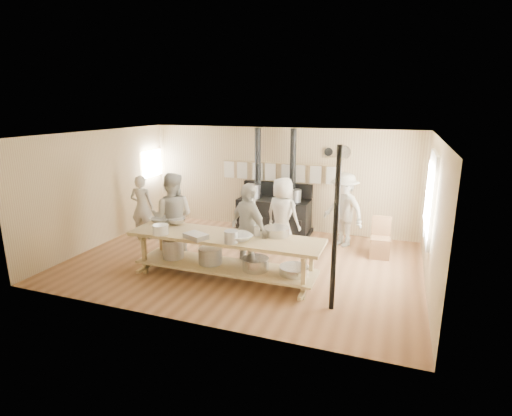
# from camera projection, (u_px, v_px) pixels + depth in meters

# --- Properties ---
(ground) EXTENTS (7.00, 7.00, 0.00)m
(ground) POSITION_uv_depth(u_px,v_px,m) (243.00, 261.00, 8.28)
(ground) COLOR brown
(ground) RESTS_ON ground
(room_shell) EXTENTS (7.00, 7.00, 7.00)m
(room_shell) POSITION_uv_depth(u_px,v_px,m) (243.00, 185.00, 7.87)
(room_shell) COLOR tan
(room_shell) RESTS_ON ground
(window_right) EXTENTS (0.09, 1.50, 1.65)m
(window_right) POSITION_uv_depth(u_px,v_px,m) (431.00, 198.00, 7.30)
(window_right) COLOR beige
(window_right) RESTS_ON ground
(left_opening) EXTENTS (0.00, 0.90, 0.90)m
(left_opening) POSITION_uv_depth(u_px,v_px,m) (152.00, 163.00, 10.83)
(left_opening) COLOR white
(left_opening) RESTS_ON ground
(stove) EXTENTS (1.90, 0.75, 2.60)m
(stove) POSITION_uv_depth(u_px,v_px,m) (274.00, 212.00, 10.07)
(stove) COLOR black
(stove) RESTS_ON ground
(towel_rail) EXTENTS (3.00, 0.04, 0.47)m
(towel_rail) POSITION_uv_depth(u_px,v_px,m) (278.00, 170.00, 10.07)
(towel_rail) COLOR tan
(towel_rail) RESTS_ON ground
(back_wall_shelf) EXTENTS (0.63, 0.14, 0.32)m
(back_wall_shelf) POSITION_uv_depth(u_px,v_px,m) (337.00, 154.00, 9.50)
(back_wall_shelf) COLOR tan
(back_wall_shelf) RESTS_ON ground
(prep_table) EXTENTS (3.60, 0.90, 0.85)m
(prep_table) POSITION_uv_depth(u_px,v_px,m) (225.00, 252.00, 7.33)
(prep_table) COLOR tan
(prep_table) RESTS_ON ground
(support_post) EXTENTS (0.08, 0.08, 2.60)m
(support_post) POSITION_uv_depth(u_px,v_px,m) (335.00, 231.00, 6.04)
(support_post) COLOR black
(support_post) RESTS_ON ground
(cook_far_left) EXTENTS (0.62, 0.47, 1.55)m
(cook_far_left) POSITION_uv_depth(u_px,v_px,m) (142.00, 207.00, 9.52)
(cook_far_left) COLOR #BAB5A4
(cook_far_left) RESTS_ON ground
(cook_left) EXTENTS (1.05, 0.92, 1.83)m
(cook_left) POSITION_uv_depth(u_px,v_px,m) (173.00, 217.00, 8.19)
(cook_left) COLOR #BAB5A4
(cook_left) RESTS_ON ground
(cook_center) EXTENTS (0.93, 0.74, 1.65)m
(cook_center) POSITION_uv_depth(u_px,v_px,m) (282.00, 215.00, 8.65)
(cook_center) COLOR #BAB5A4
(cook_center) RESTS_ON ground
(cook_right) EXTENTS (1.10, 0.94, 1.77)m
(cook_right) POSITION_uv_depth(u_px,v_px,m) (249.00, 230.00, 7.45)
(cook_right) COLOR #BAB5A4
(cook_right) RESTS_ON ground
(cook_by_window) EXTENTS (1.26, 1.13, 1.70)m
(cook_by_window) POSITION_uv_depth(u_px,v_px,m) (343.00, 210.00, 9.01)
(cook_by_window) COLOR #BAB5A4
(cook_by_window) RESTS_ON ground
(chair) EXTENTS (0.43, 0.43, 0.86)m
(chair) POSITION_uv_depth(u_px,v_px,m) (380.00, 245.00, 8.46)
(chair) COLOR brown
(chair) RESTS_ON ground
(bowl_white_a) EXTENTS (0.42, 0.42, 0.10)m
(bowl_white_a) POSITION_uv_depth(u_px,v_px,m) (161.00, 220.00, 8.04)
(bowl_white_a) COLOR white
(bowl_white_a) RESTS_ON prep_table
(bowl_steel_a) EXTENTS (0.47, 0.47, 0.11)m
(bowl_steel_a) POSITION_uv_depth(u_px,v_px,m) (177.00, 221.00, 7.92)
(bowl_steel_a) COLOR silver
(bowl_steel_a) RESTS_ON prep_table
(bowl_white_b) EXTENTS (0.63, 0.63, 0.11)m
(bowl_white_b) POSITION_uv_depth(u_px,v_px,m) (239.00, 237.00, 6.97)
(bowl_white_b) COLOR white
(bowl_white_b) RESTS_ON prep_table
(bowl_steel_b) EXTENTS (0.48, 0.48, 0.11)m
(bowl_steel_b) POSITION_uv_depth(u_px,v_px,m) (276.00, 232.00, 7.24)
(bowl_steel_b) COLOR silver
(bowl_steel_b) RESTS_ON prep_table
(roasting_pan) EXTENTS (0.48, 0.41, 0.09)m
(roasting_pan) POSITION_uv_depth(u_px,v_px,m) (196.00, 236.00, 7.07)
(roasting_pan) COLOR #B2B2B7
(roasting_pan) RESTS_ON prep_table
(mixing_bowl_large) EXTENTS (0.50, 0.50, 0.15)m
(mixing_bowl_large) POSITION_uv_depth(u_px,v_px,m) (276.00, 231.00, 7.23)
(mixing_bowl_large) COLOR silver
(mixing_bowl_large) RESTS_ON prep_table
(bucket_galv) EXTENTS (0.24, 0.24, 0.22)m
(bucket_galv) POSITION_uv_depth(u_px,v_px,m) (231.00, 237.00, 6.83)
(bucket_galv) COLOR gray
(bucket_galv) RESTS_ON prep_table
(deep_bowl_enamel) EXTENTS (0.30, 0.30, 0.18)m
(deep_bowl_enamel) POSITION_uv_depth(u_px,v_px,m) (161.00, 229.00, 7.29)
(deep_bowl_enamel) COLOR white
(deep_bowl_enamel) RESTS_ON prep_table
(pitcher) EXTENTS (0.15, 0.15, 0.19)m
(pitcher) POSITION_uv_depth(u_px,v_px,m) (257.00, 230.00, 7.21)
(pitcher) COLOR white
(pitcher) RESTS_ON prep_table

